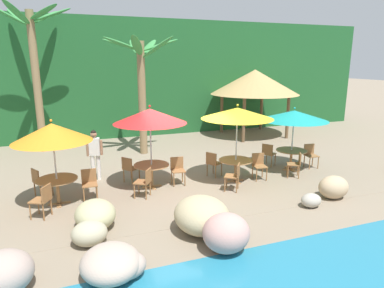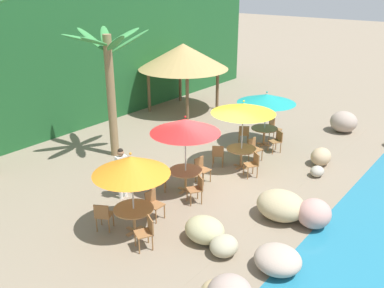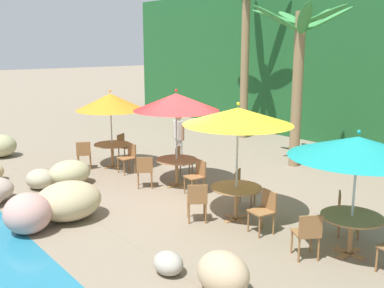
{
  "view_description": "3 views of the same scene",
  "coord_description": "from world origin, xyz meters",
  "px_view_note": "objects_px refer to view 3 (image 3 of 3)",
  "views": [
    {
      "loc": [
        -3.27,
        -9.66,
        3.86
      ],
      "look_at": [
        0.38,
        0.25,
        1.29
      ],
      "focal_mm": 31.75,
      "sensor_mm": 36.0,
      "label": 1
    },
    {
      "loc": [
        -10.63,
        -7.56,
        6.63
      ],
      "look_at": [
        -0.27,
        0.55,
        1.37
      ],
      "focal_mm": 39.64,
      "sensor_mm": 36.0,
      "label": 2
    },
    {
      "loc": [
        8.33,
        -6.74,
        3.74
      ],
      "look_at": [
        -0.41,
        0.35,
        1.24
      ],
      "focal_mm": 42.35,
      "sensor_mm": 36.0,
      "label": 3
    }
  ],
  "objects_px": {
    "chair_orange_left": "(84,153)",
    "chair_red_left": "(145,169)",
    "chair_orange_inland": "(124,145)",
    "chair_yellow_left": "(197,199)",
    "chair_red_inland": "(182,159)",
    "umbrella_red": "(176,102)",
    "chair_teal_inland": "(345,211)",
    "chair_red_seaward": "(197,174)",
    "umbrella_orange": "(110,102)",
    "chair_yellow_inland": "(242,185)",
    "waiter_in_white": "(179,135)",
    "umbrella_teal": "(358,147)",
    "dining_table_red": "(177,164)",
    "chair_orange_seaward": "(129,156)",
    "dining_table_teal": "(352,223)",
    "dining_table_yellow": "(236,193)",
    "chair_yellow_seaward": "(265,208)",
    "umbrella_yellow": "(238,116)",
    "palm_tree_nearest": "(246,34)",
    "chair_teal_left": "(308,233)",
    "dining_table_orange": "(112,148)",
    "palm_tree_second": "(299,55)"
  },
  "relations": [
    {
      "from": "chair_orange_left",
      "to": "chair_red_left",
      "type": "height_order",
      "value": "same"
    },
    {
      "from": "chair_orange_inland",
      "to": "chair_yellow_left",
      "type": "bearing_deg",
      "value": -15.13
    },
    {
      "from": "chair_red_inland",
      "to": "umbrella_red",
      "type": "bearing_deg",
      "value": -46.53
    },
    {
      "from": "umbrella_red",
      "to": "chair_teal_inland",
      "type": "relative_size",
      "value": 2.99
    },
    {
      "from": "chair_orange_inland",
      "to": "chair_red_seaward",
      "type": "height_order",
      "value": "same"
    },
    {
      "from": "chair_red_inland",
      "to": "chair_orange_left",
      "type": "bearing_deg",
      "value": -143.96
    },
    {
      "from": "umbrella_orange",
      "to": "chair_yellow_inland",
      "type": "bearing_deg",
      "value": 7.34
    },
    {
      "from": "umbrella_orange",
      "to": "chair_red_inland",
      "type": "bearing_deg",
      "value": 25.24
    },
    {
      "from": "umbrella_orange",
      "to": "waiter_in_white",
      "type": "height_order",
      "value": "umbrella_orange"
    },
    {
      "from": "chair_yellow_inland",
      "to": "umbrella_teal",
      "type": "height_order",
      "value": "umbrella_teal"
    },
    {
      "from": "chair_orange_left",
      "to": "dining_table_red",
      "type": "relative_size",
      "value": 0.79
    },
    {
      "from": "umbrella_orange",
      "to": "chair_orange_inland",
      "type": "distance_m",
      "value": 1.74
    },
    {
      "from": "chair_orange_seaward",
      "to": "chair_yellow_inland",
      "type": "relative_size",
      "value": 1.0
    },
    {
      "from": "dining_table_teal",
      "to": "chair_yellow_left",
      "type": "bearing_deg",
      "value": -157.92
    },
    {
      "from": "dining_table_yellow",
      "to": "chair_yellow_seaward",
      "type": "relative_size",
      "value": 1.26
    },
    {
      "from": "dining_table_red",
      "to": "umbrella_yellow",
      "type": "relative_size",
      "value": 0.43
    },
    {
      "from": "dining_table_teal",
      "to": "palm_tree_nearest",
      "type": "height_order",
      "value": "palm_tree_nearest"
    },
    {
      "from": "umbrella_orange",
      "to": "chair_orange_left",
      "type": "relative_size",
      "value": 2.75
    },
    {
      "from": "chair_orange_left",
      "to": "chair_yellow_left",
      "type": "xyz_separation_m",
      "value": [
        5.37,
        -0.01,
        0.0
      ]
    },
    {
      "from": "chair_red_inland",
      "to": "chair_teal_left",
      "type": "xyz_separation_m",
      "value": [
        5.43,
        -1.41,
        0.0
      ]
    },
    {
      "from": "chair_yellow_left",
      "to": "chair_yellow_inland",
      "type": "bearing_deg",
      "value": 93.69
    },
    {
      "from": "chair_yellow_seaward",
      "to": "chair_red_left",
      "type": "bearing_deg",
      "value": -175.95
    },
    {
      "from": "chair_red_left",
      "to": "chair_red_inland",
      "type": "bearing_deg",
      "value": 98.47
    },
    {
      "from": "dining_table_orange",
      "to": "dining_table_yellow",
      "type": "relative_size",
      "value": 1.0
    },
    {
      "from": "chair_orange_inland",
      "to": "chair_yellow_left",
      "type": "height_order",
      "value": "same"
    },
    {
      "from": "chair_orange_inland",
      "to": "dining_table_teal",
      "type": "distance_m",
      "value": 8.45
    },
    {
      "from": "dining_table_red",
      "to": "umbrella_red",
      "type": "bearing_deg",
      "value": 90.0
    },
    {
      "from": "dining_table_teal",
      "to": "umbrella_orange",
      "type": "bearing_deg",
      "value": -177.26
    },
    {
      "from": "umbrella_orange",
      "to": "dining_table_yellow",
      "type": "relative_size",
      "value": 2.17
    },
    {
      "from": "chair_red_left",
      "to": "palm_tree_nearest",
      "type": "xyz_separation_m",
      "value": [
        -3.05,
        6.76,
        3.58
      ]
    },
    {
      "from": "dining_table_red",
      "to": "chair_yellow_left",
      "type": "relative_size",
      "value": 1.26
    },
    {
      "from": "umbrella_red",
      "to": "palm_tree_nearest",
      "type": "relative_size",
      "value": 0.43
    },
    {
      "from": "chair_yellow_inland",
      "to": "chair_yellow_seaward",
      "type": "bearing_deg",
      "value": -28.01
    },
    {
      "from": "umbrella_red",
      "to": "palm_tree_second",
      "type": "height_order",
      "value": "palm_tree_second"
    },
    {
      "from": "palm_tree_nearest",
      "to": "chair_red_seaward",
      "type": "bearing_deg",
      "value": -54.39
    },
    {
      "from": "dining_table_red",
      "to": "dining_table_orange",
      "type": "bearing_deg",
      "value": -171.75
    },
    {
      "from": "chair_yellow_inland",
      "to": "chair_red_seaward",
      "type": "bearing_deg",
      "value": -170.06
    },
    {
      "from": "chair_yellow_seaward",
      "to": "chair_teal_inland",
      "type": "distance_m",
      "value": 1.56
    },
    {
      "from": "chair_orange_seaward",
      "to": "chair_red_left",
      "type": "distance_m",
      "value": 1.58
    },
    {
      "from": "palm_tree_nearest",
      "to": "dining_table_red",
      "type": "bearing_deg",
      "value": -60.18
    },
    {
      "from": "umbrella_yellow",
      "to": "palm_tree_nearest",
      "type": "bearing_deg",
      "value": 133.64
    },
    {
      "from": "dining_table_red",
      "to": "palm_tree_second",
      "type": "xyz_separation_m",
      "value": [
        0.65,
        4.12,
        2.8
      ]
    },
    {
      "from": "dining_table_orange",
      "to": "chair_yellow_inland",
      "type": "relative_size",
      "value": 1.26
    },
    {
      "from": "dining_table_red",
      "to": "chair_teal_inland",
      "type": "bearing_deg",
      "value": 7.77
    },
    {
      "from": "umbrella_teal",
      "to": "dining_table_teal",
      "type": "bearing_deg",
      "value": 180.0
    },
    {
      "from": "chair_yellow_left",
      "to": "palm_tree_nearest",
      "type": "distance_m",
      "value": 9.87
    },
    {
      "from": "chair_orange_seaward",
      "to": "dining_table_red",
      "type": "height_order",
      "value": "chair_orange_seaward"
    },
    {
      "from": "dining_table_red",
      "to": "chair_red_seaward",
      "type": "bearing_deg",
      "value": 0.19
    },
    {
      "from": "chair_yellow_left",
      "to": "chair_red_left",
      "type": "bearing_deg",
      "value": 170.83
    },
    {
      "from": "chair_orange_left",
      "to": "chair_red_seaward",
      "type": "height_order",
      "value": "same"
    }
  ]
}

